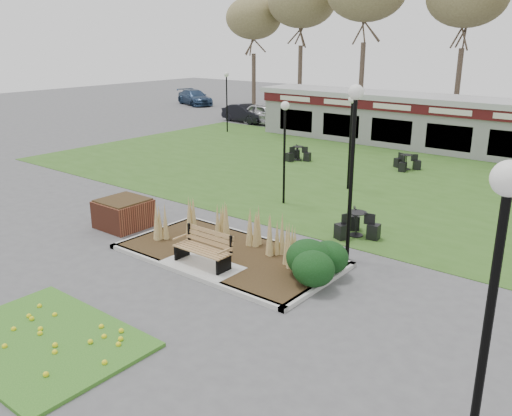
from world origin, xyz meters
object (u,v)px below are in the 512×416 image
Objects in this scene: lamp_post_near_left at (354,135)px; lamp_post_mid_right at (285,130)px; bistro_set_b at (298,156)px; bistro_set_c at (356,228)px; lamp_post_near_right at (495,274)px; bistro_set_a at (406,164)px; park_bench at (204,248)px; lamp_post_mid_left at (351,122)px; car_blue at (195,97)px; food_pavilion at (459,125)px; lamp_post_far_left at (227,89)px; car_black at (246,113)px; car_silver at (266,114)px; brick_planter at (124,213)px.

lamp_post_mid_right is at bearing 144.72° from lamp_post_near_left.
bistro_set_c is (7.60, -7.85, 0.03)m from bistro_set_b.
bistro_set_a is (-8.65, 17.88, -3.25)m from lamp_post_near_right.
lamp_post_near_right reaches higher than lamp_post_mid_right.
bistro_set_b is (-5.56, 12.60, -0.33)m from park_bench.
lamp_post_near_left is 3.68× the size of bistro_set_a.
car_blue is (-25.10, 16.43, -2.11)m from lamp_post_mid_left.
food_pavilion is at bearing -82.16° from car_blue.
lamp_post_near_right is at bearing -55.36° from lamp_post_mid_left.
lamp_post_near_right is 1.04× the size of car_blue.
lamp_post_near_right is 3.73× the size of bistro_set_b.
lamp_post_mid_left is 0.82× the size of car_blue.
bistro_set_b is (8.44, -4.15, -2.55)m from lamp_post_far_left.
lamp_post_near_right is at bearing -24.55° from park_bench.
lamp_post_far_left is at bearing -148.08° from car_black.
car_silver is (-12.97, 11.32, -2.05)m from lamp_post_mid_left.
lamp_post_near_left is 1.23× the size of car_black.
car_blue reaches higher than bistro_set_c.
car_black is at bearing 113.49° from lamp_post_far_left.
lamp_post_near_left is 3.34× the size of bistro_set_c.
lamp_post_near_right is at bearing -54.00° from bistro_set_c.
lamp_post_mid_right is at bearing 106.26° from park_bench.
car_silver is (-22.07, 24.50, -2.77)m from lamp_post_near_right.
lamp_post_near_right reaches higher than food_pavilion.
lamp_post_mid_left reaches higher than bistro_set_c.
lamp_post_mid_right is 2.96× the size of bistro_set_b.
food_pavilion is at bearing 82.46° from lamp_post_mid_right.
lamp_post_far_left is at bearing -176.91° from car_silver.
lamp_post_mid_left is at bearing 74.69° from lamp_post_mid_right.
car_black is at bearing 119.55° from brick_planter.
car_black is (-13.94, 14.60, -2.13)m from lamp_post_mid_right.
lamp_post_near_right reaches higher than bistro_set_a.
bistro_set_b is 0.33× the size of car_black.
bistro_set_c is 0.31× the size of car_blue.
lamp_post_near_left is 36.86m from car_blue.
lamp_post_near_left is 1.12× the size of car_silver.
car_blue reaches higher than park_bench.
lamp_post_far_left is at bearing 120.96° from brick_planter.
brick_planter is at bearing -59.04° from lamp_post_far_left.
bistro_set_c is at bearing 66.85° from park_bench.
bistro_set_c is 23.92m from car_black.
lamp_post_near_right is 14.09m from lamp_post_mid_right.
park_bench reaches higher than bistro_set_b.
car_silver is at bearing 129.58° from lamp_post_mid_right.
car_silver is at bearing 132.01° from lamp_post_near_right.
lamp_post_near_right is 1.26× the size of lamp_post_mid_right.
lamp_post_near_right reaches higher than bistro_set_c.
car_silver is 13.17m from car_blue.
lamp_post_near_left reaches higher than car_silver.
lamp_post_mid_right is 16.17m from lamp_post_far_left.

